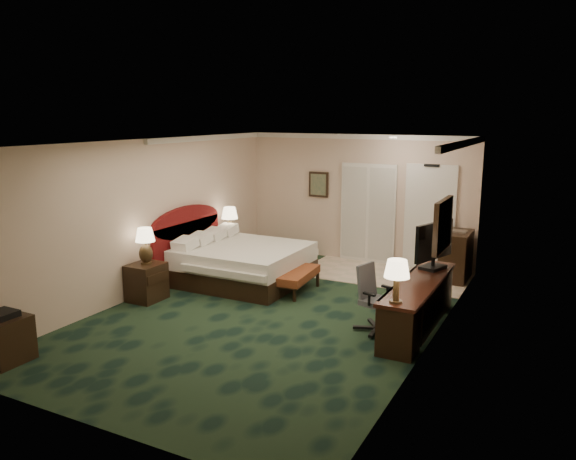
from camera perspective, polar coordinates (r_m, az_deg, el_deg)
The scene contains 25 objects.
floor at distance 9.05m, azimuth -1.48°, elevation -8.41°, with size 5.00×7.50×0.00m, color black.
ceiling at distance 8.51m, azimuth -1.58°, elevation 8.92°, with size 5.00×7.50×0.00m, color silver.
wall_back at distance 12.05m, azimuth 7.10°, elevation 3.21°, with size 5.00×0.00×2.70m, color beige.
wall_front at distance 5.80m, azimuth -19.81°, elevation -6.75°, with size 5.00×0.00×2.70m, color beige.
wall_left at distance 10.11m, azimuth -14.06°, elevation 1.31°, with size 0.00×7.50×2.70m, color beige.
wall_right at distance 7.82m, azimuth 14.75°, elevation -1.73°, with size 0.00×7.50×2.70m, color beige.
crown_molding at distance 8.51m, azimuth -1.58°, elevation 8.58°, with size 5.00×7.50×0.10m, color white, non-canonical shape.
tile_patch at distance 11.27m, azimuth 9.72°, elevation -4.47°, with size 3.20×1.70×0.01m, color beige.
headboard at distance 10.95m, azimuth -10.22°, elevation -1.21°, with size 0.12×2.00×1.40m, color #4C0909, non-canonical shape.
entry_door at distance 11.64m, azimuth 14.18°, elevation 1.14°, with size 1.02×0.06×2.18m, color white.
closet_doors at distance 11.98m, azimuth 8.12°, elevation 1.68°, with size 1.20×0.06×2.10m, color #B3AC9B.
wall_art at distance 12.32m, azimuth 3.12°, elevation 4.64°, with size 0.45×0.06×0.55m, color #3E594A.
wall_mirror at distance 8.36m, azimuth 15.47°, elevation 0.49°, with size 0.05×0.95×0.75m, color white.
bed at distance 10.61m, azimuth -4.51°, elevation -3.46°, with size 2.16×2.01×0.69m, color white.
nightstand_near at distance 9.86m, azimuth -14.18°, elevation -5.14°, with size 0.51×0.58×0.63m, color black.
nightstand_far at distance 11.84m, azimuth -6.03°, elevation -2.13°, with size 0.47×0.54×0.59m, color black.
lamp_near at distance 9.73m, azimuth -14.28°, elevation -1.57°, with size 0.33×0.33×0.62m, color #322010, non-canonical shape.
lamp_far at distance 11.71m, azimuth -5.94°, elevation 0.78°, with size 0.34×0.34×0.64m, color #322010, non-canonical shape.
bed_bench at distance 9.98m, azimuth 1.11°, elevation -5.28°, with size 0.40×1.16×0.39m, color maroon.
side_table at distance 8.14m, azimuth -26.88°, elevation -9.90°, with size 0.55×0.55×0.59m, color black.
desk at distance 8.53m, azimuth 13.08°, elevation -7.43°, with size 0.54×2.52×0.73m, color black.
tv at distance 9.03m, azimuth 14.61°, elevation -1.55°, with size 0.08×0.96×0.75m, color black.
desk_lamp at distance 7.34m, azimuth 10.97°, elevation -5.11°, with size 0.33×0.33×0.58m, color #322010, non-canonical shape.
desk_chair at distance 8.27m, azimuth 9.16°, elevation -6.96°, with size 0.57×0.53×0.98m, color #464852, non-canonical shape.
minibar at distance 11.13m, azimuth 16.69°, elevation -2.54°, with size 0.49×0.89×0.94m, color black.
Camera 1 is at (4.10, -7.45, 3.12)m, focal length 35.00 mm.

